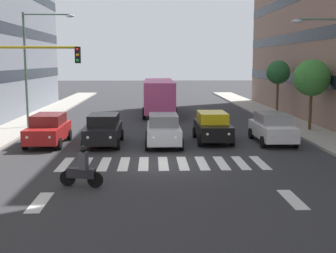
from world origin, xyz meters
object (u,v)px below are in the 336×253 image
(traffic_light_gantry, at_px, (15,82))
(street_tree_1, at_px, (312,78))
(car_4, at_px, (48,129))
(street_tree_2, at_px, (278,73))
(car_1, at_px, (212,127))
(car_3, at_px, (104,129))
(bus_behind_traffic, at_px, (159,93))
(car_2, at_px, (163,130))
(motorcycle_with_rider, at_px, (82,170))
(street_lamp_right, at_px, (33,57))
(car_0, at_px, (272,128))
(street_lamp_left, at_px, (334,69))

(traffic_light_gantry, bearing_deg, street_tree_1, -154.84)
(street_tree_1, bearing_deg, traffic_light_gantry, 25.16)
(car_4, height_order, street_tree_2, street_tree_2)
(car_1, xyz_separation_m, car_3, (6.26, 0.78, 0.00))
(bus_behind_traffic, relative_size, street_tree_2, 2.28)
(car_2, relative_size, street_tree_1, 0.95)
(motorcycle_with_rider, bearing_deg, car_2, -111.79)
(street_lamp_right, distance_m, street_tree_2, 19.21)
(car_1, height_order, street_lamp_right, street_lamp_right)
(car_1, bearing_deg, car_0, 171.10)
(car_2, xyz_separation_m, street_lamp_right, (8.71, -6.44, 4.05))
(car_0, relative_size, car_1, 1.00)
(street_tree_2, bearing_deg, bus_behind_traffic, -17.92)
(car_2, distance_m, car_4, 6.49)
(motorcycle_with_rider, relative_size, street_tree_1, 0.36)
(car_2, height_order, motorcycle_with_rider, car_2)
(car_3, bearing_deg, street_tree_2, -139.01)
(car_1, xyz_separation_m, traffic_light_gantry, (9.90, 4.59, 2.82))
(car_4, bearing_deg, street_lamp_left, 169.80)
(traffic_light_gantry, bearing_deg, street_lamp_left, -175.44)
(car_1, distance_m, car_3, 6.31)
(car_4, relative_size, street_lamp_right, 0.57)
(car_3, height_order, bus_behind_traffic, bus_behind_traffic)
(traffic_light_gantry, relative_size, street_tree_2, 1.20)
(car_4, height_order, street_tree_1, street_tree_1)
(traffic_light_gantry, bearing_deg, bus_behind_traffic, -110.91)
(bus_behind_traffic, bearing_deg, street_tree_2, 162.08)
(street_lamp_left, distance_m, street_tree_1, 6.87)
(car_4, height_order, street_lamp_right, street_lamp_right)
(car_4, height_order, traffic_light_gantry, traffic_light_gantry)
(bus_behind_traffic, xyz_separation_m, street_lamp_left, (-8.53, 17.10, 2.42))
(bus_behind_traffic, bearing_deg, traffic_light_gantry, 69.09)
(car_4, height_order, bus_behind_traffic, bus_behind_traffic)
(bus_behind_traffic, xyz_separation_m, street_tree_2, (-9.74, 3.15, 1.89))
(motorcycle_with_rider, bearing_deg, street_tree_2, -123.26)
(street_lamp_left, relative_size, street_lamp_right, 0.86)
(car_4, xyz_separation_m, bus_behind_traffic, (-6.47, -14.40, 0.97))
(bus_behind_traffic, relative_size, motorcycle_with_rider, 6.28)
(car_4, xyz_separation_m, traffic_light_gantry, (0.53, 3.94, 2.82))
(car_2, bearing_deg, car_3, -4.57)
(car_3, bearing_deg, street_lamp_right, -49.09)
(motorcycle_with_rider, xyz_separation_m, street_lamp_right, (5.44, -14.63, 4.29))
(car_1, xyz_separation_m, street_tree_1, (-6.99, -3.35, 2.69))
(car_0, xyz_separation_m, motorcycle_with_rider, (9.56, 8.71, -0.24))
(car_0, relative_size, motorcycle_with_rider, 2.65)
(car_4, height_order, motorcycle_with_rider, car_4)
(car_0, distance_m, street_tree_2, 12.00)
(car_0, relative_size, street_tree_2, 0.97)
(car_3, bearing_deg, street_tree_1, -162.68)
(car_1, height_order, car_4, same)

